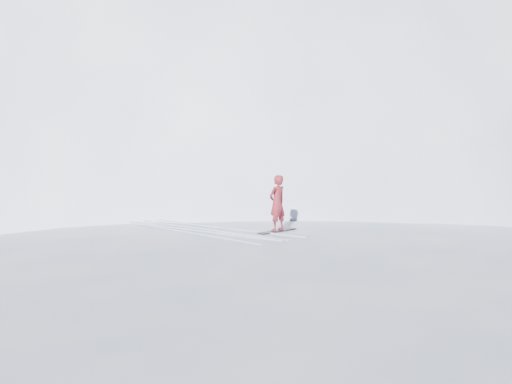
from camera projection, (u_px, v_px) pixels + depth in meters
ground at (306, 353)px, 11.71m from camera, size 400.00×400.00×0.00m
near_ridge at (259, 313)px, 14.67m from camera, size 36.00×28.00×4.80m
summit_peak at (280, 205)px, 45.65m from camera, size 60.00×56.00×56.00m
peak_shoulder at (205, 224)px, 33.52m from camera, size 28.00×24.00×18.00m
wind_bumps at (234, 333)px, 13.02m from camera, size 16.00×14.40×1.00m
snowboard at (277, 231)px, 14.63m from camera, size 1.47×0.45×0.02m
snowboarder at (277, 203)px, 14.57m from camera, size 0.64×0.46×1.63m
board_tracks at (204, 229)px, 14.89m from camera, size 2.52×5.95×0.04m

